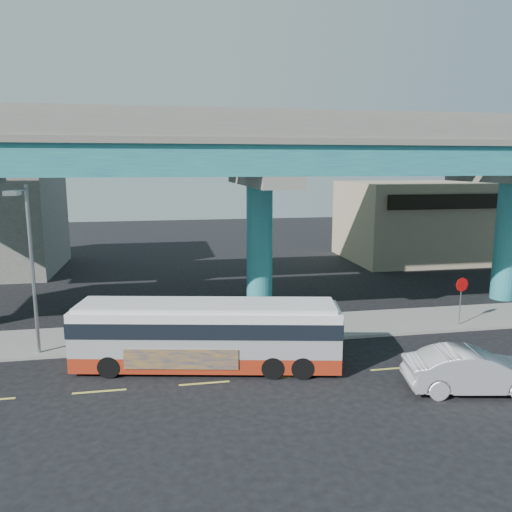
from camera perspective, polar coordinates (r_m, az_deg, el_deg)
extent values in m
plane|color=black|center=(21.37, 5.05, -13.15)|extent=(120.00, 120.00, 0.00)
cube|color=gray|center=(26.33, 1.84, -8.33)|extent=(70.00, 4.00, 0.15)
cube|color=#D8C64C|center=(20.59, -17.46, -14.55)|extent=(2.00, 0.12, 0.01)
cube|color=#D8C64C|center=(20.46, -5.92, -14.26)|extent=(2.00, 0.12, 0.01)
cube|color=#D8C64C|center=(21.11, 5.28, -13.45)|extent=(2.00, 0.12, 0.01)
cube|color=#D8C64C|center=(22.46, 15.39, -12.29)|extent=(2.00, 0.12, 0.01)
cube|color=#D8C64C|center=(24.39, 24.04, -10.99)|extent=(2.00, 0.12, 0.01)
cylinder|color=#1F5877|center=(28.77, 0.40, 0.74)|extent=(1.50, 1.50, 7.40)
cube|color=gray|center=(28.38, 0.41, 8.73)|extent=(2.00, 12.00, 0.60)
cube|color=gray|center=(31.81, -0.80, 10.52)|extent=(1.80, 5.00, 1.20)
cylinder|color=#1F5877|center=(35.43, 26.74, 1.45)|extent=(1.50, 1.50, 7.40)
cube|color=gray|center=(37.94, 24.14, 9.61)|extent=(1.80, 5.00, 1.20)
cube|color=#1F5877|center=(24.94, 1.95, 10.79)|extent=(52.00, 5.00, 1.40)
cube|color=gray|center=(24.96, 1.97, 12.74)|extent=(52.00, 5.40, 0.30)
cube|color=gray|center=(22.56, 3.38, 14.38)|extent=(52.00, 0.25, 0.80)
cube|color=gray|center=(27.43, 0.82, 13.68)|extent=(52.00, 0.25, 0.80)
cube|color=#1F5877|center=(31.84, -0.80, 12.86)|extent=(52.00, 5.00, 1.40)
cube|color=gray|center=(31.89, -0.81, 14.39)|extent=(52.00, 5.40, 0.30)
cube|color=gray|center=(29.48, 0.04, 15.79)|extent=(52.00, 0.25, 0.80)
cube|color=gray|center=(34.39, -1.53, 15.01)|extent=(52.00, 0.25, 0.80)
cube|color=tan|center=(48.19, 18.63, 3.86)|extent=(14.00, 10.00, 7.00)
cube|color=black|center=(43.64, 22.03, 5.79)|extent=(12.00, 0.25, 1.20)
cube|color=#9B2712|center=(21.70, -5.58, -11.34)|extent=(11.31, 4.47, 0.65)
cube|color=#B1B1B6|center=(21.34, -5.63, -8.81)|extent=(11.31, 4.47, 1.38)
cube|color=black|center=(21.20, -5.65, -7.64)|extent=(11.37, 4.53, 0.65)
cube|color=silver|center=(21.05, -5.68, -6.32)|extent=(11.31, 4.47, 0.37)
cube|color=silver|center=(20.97, -5.69, -5.60)|extent=(10.86, 4.15, 0.18)
cube|color=black|center=(21.35, 9.48, -7.99)|extent=(0.47, 2.07, 1.11)
cube|color=black|center=(22.54, -19.93, -7.49)|extent=(0.47, 2.07, 1.11)
cube|color=navy|center=(20.59, -8.58, -11.61)|extent=(4.53, 0.95, 0.83)
cylinder|color=black|center=(21.53, -16.43, -12.05)|extent=(0.96, 0.45, 0.92)
cylinder|color=black|center=(23.42, -14.89, -10.11)|extent=(0.96, 0.45, 0.92)
cylinder|color=black|center=(20.61, 1.94, -12.64)|extent=(0.96, 0.45, 0.92)
cylinder|color=black|center=(22.57, 1.84, -10.54)|extent=(0.96, 0.45, 0.92)
cylinder|color=black|center=(20.67, 5.34, -12.62)|extent=(0.96, 0.45, 0.92)
cylinder|color=black|center=(22.63, 4.92, -10.52)|extent=(0.96, 0.45, 0.92)
imported|color=#ABAAAF|center=(21.07, 23.52, -11.92)|extent=(3.60, 5.68, 1.66)
cylinder|color=gray|center=(24.02, -24.16, -1.57)|extent=(0.16, 0.16, 7.55)
cylinder|color=gray|center=(22.61, -25.43, 6.79)|extent=(0.12, 2.04, 0.12)
cube|color=gray|center=(21.63, -26.11, 6.48)|extent=(0.50, 0.70, 0.18)
cylinder|color=gray|center=(28.58, 22.30, -5.12)|extent=(0.06, 0.06, 2.24)
cylinder|color=#B20A0A|center=(28.30, 22.48, -3.05)|extent=(0.77, 0.13, 0.77)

